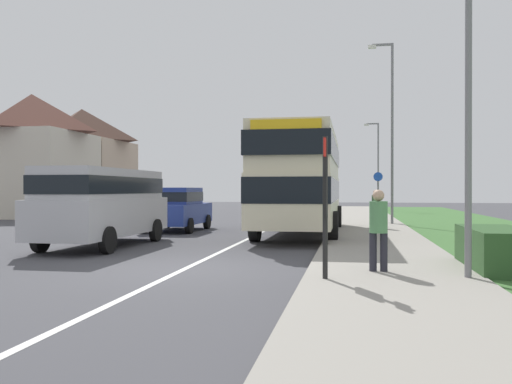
{
  "coord_description": "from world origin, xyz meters",
  "views": [
    {
      "loc": [
        3.45,
        -10.88,
        1.67
      ],
      "look_at": [
        0.66,
        4.85,
        1.6
      ],
      "focal_mm": 37.76,
      "sensor_mm": 36.0,
      "label": 1
    }
  ],
  "objects_px": {
    "pedestrian_at_stop": "(378,226)",
    "pedestrian_walking_away": "(376,207)",
    "bus_stop_sign": "(325,197)",
    "street_lamp_near": "(462,67)",
    "street_lamp_far": "(377,160)",
    "parked_van_silver": "(104,201)",
    "parked_car_blue": "(177,207)",
    "double_decker_bus": "(301,177)",
    "cycle_route_sign": "(378,195)",
    "street_lamp_mid": "(390,123)"
  },
  "relations": [
    {
      "from": "parked_car_blue",
      "to": "street_lamp_mid",
      "type": "relative_size",
      "value": 0.49
    },
    {
      "from": "parked_van_silver",
      "to": "street_lamp_far",
      "type": "height_order",
      "value": "street_lamp_far"
    },
    {
      "from": "double_decker_bus",
      "to": "street_lamp_mid",
      "type": "height_order",
      "value": "street_lamp_mid"
    },
    {
      "from": "double_decker_bus",
      "to": "street_lamp_mid",
      "type": "xyz_separation_m",
      "value": [
        3.54,
        5.47,
        2.58
      ]
    },
    {
      "from": "pedestrian_walking_away",
      "to": "cycle_route_sign",
      "type": "relative_size",
      "value": 0.66
    },
    {
      "from": "street_lamp_far",
      "to": "parked_van_silver",
      "type": "bearing_deg",
      "value": -108.06
    },
    {
      "from": "pedestrian_at_stop",
      "to": "street_lamp_far",
      "type": "distance_m",
      "value": 32.46
    },
    {
      "from": "double_decker_bus",
      "to": "parked_van_silver",
      "type": "distance_m",
      "value": 7.33
    },
    {
      "from": "street_lamp_mid",
      "to": "street_lamp_far",
      "type": "distance_m",
      "value": 17.59
    },
    {
      "from": "parked_car_blue",
      "to": "street_lamp_near",
      "type": "height_order",
      "value": "street_lamp_near"
    },
    {
      "from": "street_lamp_near",
      "to": "street_lamp_mid",
      "type": "relative_size",
      "value": 0.79
    },
    {
      "from": "parked_van_silver",
      "to": "street_lamp_near",
      "type": "height_order",
      "value": "street_lamp_near"
    },
    {
      "from": "cycle_route_sign",
      "to": "parked_van_silver",
      "type": "bearing_deg",
      "value": -125.12
    },
    {
      "from": "pedestrian_at_stop",
      "to": "pedestrian_walking_away",
      "type": "distance_m",
      "value": 11.89
    },
    {
      "from": "pedestrian_at_stop",
      "to": "street_lamp_far",
      "type": "xyz_separation_m",
      "value": [
        1.43,
        32.29,
        2.99
      ]
    },
    {
      "from": "cycle_route_sign",
      "to": "street_lamp_near",
      "type": "distance_m",
      "value": 16.97
    },
    {
      "from": "parked_car_blue",
      "to": "cycle_route_sign",
      "type": "height_order",
      "value": "cycle_route_sign"
    },
    {
      "from": "double_decker_bus",
      "to": "bus_stop_sign",
      "type": "xyz_separation_m",
      "value": [
        1.36,
        -10.26,
        -0.6
      ]
    },
    {
      "from": "parked_van_silver",
      "to": "bus_stop_sign",
      "type": "distance_m",
      "value": 8.58
    },
    {
      "from": "pedestrian_at_stop",
      "to": "street_lamp_near",
      "type": "xyz_separation_m",
      "value": [
        1.41,
        -0.43,
        2.87
      ]
    },
    {
      "from": "bus_stop_sign",
      "to": "pedestrian_at_stop",
      "type": "bearing_deg",
      "value": 46.29
    },
    {
      "from": "pedestrian_walking_away",
      "to": "street_lamp_far",
      "type": "bearing_deg",
      "value": 87.32
    },
    {
      "from": "parked_car_blue",
      "to": "pedestrian_at_stop",
      "type": "height_order",
      "value": "parked_car_blue"
    },
    {
      "from": "bus_stop_sign",
      "to": "street_lamp_near",
      "type": "relative_size",
      "value": 0.39
    },
    {
      "from": "bus_stop_sign",
      "to": "cycle_route_sign",
      "type": "height_order",
      "value": "bus_stop_sign"
    },
    {
      "from": "pedestrian_walking_away",
      "to": "street_lamp_mid",
      "type": "bearing_deg",
      "value": 75.27
    },
    {
      "from": "double_decker_bus",
      "to": "parked_car_blue",
      "type": "xyz_separation_m",
      "value": [
        -5.15,
        1.12,
        -1.19
      ]
    },
    {
      "from": "cycle_route_sign",
      "to": "street_lamp_near",
      "type": "bearing_deg",
      "value": -87.81
    },
    {
      "from": "parked_van_silver",
      "to": "parked_car_blue",
      "type": "height_order",
      "value": "parked_van_silver"
    },
    {
      "from": "street_lamp_near",
      "to": "pedestrian_walking_away",
      "type": "bearing_deg",
      "value": 94.34
    },
    {
      "from": "parked_van_silver",
      "to": "cycle_route_sign",
      "type": "bearing_deg",
      "value": 54.88
    },
    {
      "from": "street_lamp_far",
      "to": "pedestrian_at_stop",
      "type": "bearing_deg",
      "value": -92.54
    },
    {
      "from": "bus_stop_sign",
      "to": "double_decker_bus",
      "type": "bearing_deg",
      "value": 97.55
    },
    {
      "from": "parked_van_silver",
      "to": "pedestrian_at_stop",
      "type": "distance_m",
      "value": 8.83
    },
    {
      "from": "pedestrian_walking_away",
      "to": "bus_stop_sign",
      "type": "xyz_separation_m",
      "value": [
        -1.44,
        -12.88,
        0.56
      ]
    },
    {
      "from": "pedestrian_at_stop",
      "to": "bus_stop_sign",
      "type": "distance_m",
      "value": 1.5
    },
    {
      "from": "pedestrian_walking_away",
      "to": "street_lamp_near",
      "type": "relative_size",
      "value": 0.25
    },
    {
      "from": "street_lamp_far",
      "to": "double_decker_bus",
      "type": "bearing_deg",
      "value": -99.24
    },
    {
      "from": "bus_stop_sign",
      "to": "street_lamp_far",
      "type": "distance_m",
      "value": 33.47
    },
    {
      "from": "parked_van_silver",
      "to": "cycle_route_sign",
      "type": "relative_size",
      "value": 2.22
    },
    {
      "from": "pedestrian_walking_away",
      "to": "parked_van_silver",
      "type": "bearing_deg",
      "value": -137.24
    },
    {
      "from": "street_lamp_mid",
      "to": "street_lamp_far",
      "type": "xyz_separation_m",
      "value": [
        0.21,
        17.57,
        -0.76
      ]
    },
    {
      "from": "cycle_route_sign",
      "to": "double_decker_bus",
      "type": "bearing_deg",
      "value": -113.52
    },
    {
      "from": "double_decker_bus",
      "to": "street_lamp_far",
      "type": "distance_m",
      "value": 23.41
    },
    {
      "from": "street_lamp_near",
      "to": "street_lamp_far",
      "type": "xyz_separation_m",
      "value": [
        0.02,
        32.73,
        0.12
      ]
    },
    {
      "from": "pedestrian_at_stop",
      "to": "street_lamp_near",
      "type": "distance_m",
      "value": 3.23
    },
    {
      "from": "parked_car_blue",
      "to": "pedestrian_at_stop",
      "type": "distance_m",
      "value": 12.78
    },
    {
      "from": "double_decker_bus",
      "to": "pedestrian_walking_away",
      "type": "bearing_deg",
      "value": 43.14
    },
    {
      "from": "double_decker_bus",
      "to": "bus_stop_sign",
      "type": "bearing_deg",
      "value": -82.45
    },
    {
      "from": "street_lamp_mid",
      "to": "parked_car_blue",
      "type": "bearing_deg",
      "value": -153.44
    }
  ]
}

